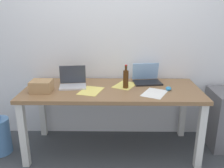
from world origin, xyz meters
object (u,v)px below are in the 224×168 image
at_px(computer_mouse, 168,88).
at_px(laptop_right, 147,79).
at_px(laptop_left, 73,82).
at_px(beer_bottle, 126,79).
at_px(cardboard_box, 42,86).
at_px(desk, 112,96).

bearing_deg(computer_mouse, laptop_right, 139.49).
xyz_separation_m(laptop_left, beer_bottle, (0.59, -0.05, 0.06)).
bearing_deg(cardboard_box, laptop_left, 29.69).
relative_size(laptop_right, cardboard_box, 1.58).
distance_m(laptop_right, computer_mouse, 0.34).
bearing_deg(desk, beer_bottle, 4.87).
bearing_deg(beer_bottle, cardboard_box, -172.16).
height_order(desk, laptop_right, laptop_right).
bearing_deg(laptop_left, laptop_right, 10.79).
relative_size(desk, beer_bottle, 7.34).
bearing_deg(cardboard_box, computer_mouse, 2.73).
bearing_deg(laptop_left, desk, -7.94).
xyz_separation_m(beer_bottle, cardboard_box, (-0.89, -0.12, -0.05)).
distance_m(laptop_left, computer_mouse, 1.06).
bearing_deg(cardboard_box, beer_bottle, 7.84).
distance_m(desk, cardboard_box, 0.76).
relative_size(desk, laptop_right, 5.62).
height_order(laptop_left, laptop_right, laptop_left).
height_order(beer_bottle, cardboard_box, beer_bottle).
xyz_separation_m(laptop_left, computer_mouse, (1.05, -0.11, -0.03)).
xyz_separation_m(computer_mouse, cardboard_box, (-1.35, -0.06, 0.04)).
height_order(desk, computer_mouse, computer_mouse).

